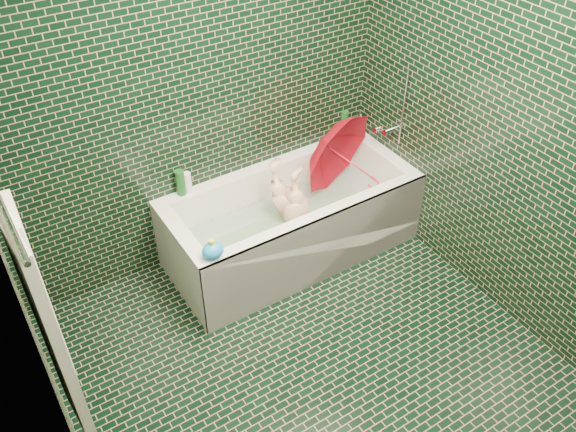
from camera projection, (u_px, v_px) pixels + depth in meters
floor at (321, 380)px, 3.51m from camera, size 2.80×2.80×0.00m
wall_back at (194, 87)px, 3.63m from camera, size 2.80×0.00×2.80m
wall_left at (36, 334)px, 2.18m from camera, size 0.00×2.80×2.80m
wall_right at (529, 130)px, 3.26m from camera, size 0.00×2.80×2.80m
bathtub at (293, 229)px, 4.22m from camera, size 1.70×0.75×0.55m
bath_mat at (291, 233)px, 4.27m from camera, size 1.35×0.47×0.01m
water at (291, 218)px, 4.18m from camera, size 1.48×0.53×0.00m
towel_rail at (7, 216)px, 2.15m from camera, size 0.02×0.58×0.02m
towel at (50, 325)px, 2.50m from camera, size 0.08×0.44×1.12m
faucet at (391, 126)px, 4.21m from camera, size 0.18×0.19×0.55m
child at (294, 216)px, 4.17m from camera, size 0.99×0.60×0.38m
umbrella at (350, 162)px, 4.18m from camera, size 0.89×0.87×0.84m
soap_bottle_a at (354, 137)px, 4.51m from camera, size 0.10×0.10×0.25m
soap_bottle_b at (357, 131)px, 4.57m from camera, size 0.12×0.12×0.21m
soap_bottle_c at (343, 136)px, 4.52m from camera, size 0.16×0.16×0.18m
bottle_right_tall at (344, 126)px, 4.40m from camera, size 0.07×0.07×0.24m
bottle_right_pump at (359, 123)px, 4.51m from camera, size 0.06×0.06×0.17m
bottle_left_tall at (181, 183)px, 3.92m from camera, size 0.07×0.07×0.18m
bottle_left_short at (188, 183)px, 3.94m from camera, size 0.05×0.05×0.15m
rubber_duck at (342, 134)px, 4.46m from camera, size 0.13×0.10×0.10m
bath_toy at (213, 250)px, 3.47m from camera, size 0.15×0.13×0.13m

